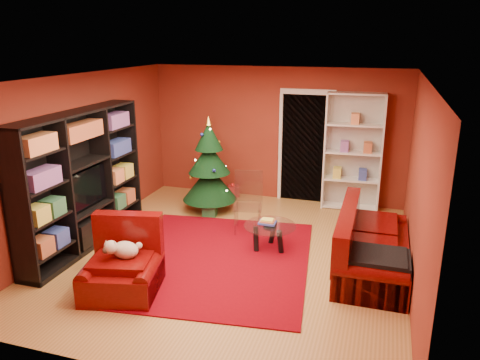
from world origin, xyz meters
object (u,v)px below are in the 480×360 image
(sofa, at_px, (374,241))
(dog, at_px, (126,250))
(rug, at_px, (215,259))
(coffee_table, at_px, (270,237))
(christmas_tree, at_px, (209,166))
(gift_box_red, at_px, (234,191))
(acrylic_chair, at_px, (248,206))
(media_unit, at_px, (82,181))
(gift_box_green, at_px, (210,210))
(white_bookshelf, at_px, (353,152))
(armchair, at_px, (121,265))

(sofa, bearing_deg, dog, 117.26)
(rug, xyz_separation_m, coffee_table, (0.68, 0.57, 0.20))
(sofa, relative_size, coffee_table, 2.60)
(rug, bearing_deg, christmas_tree, 113.00)
(dog, distance_m, coffee_table, 2.28)
(coffee_table, bearing_deg, dog, -129.80)
(dog, height_order, sofa, sofa)
(gift_box_red, relative_size, acrylic_chair, 0.24)
(rug, height_order, dog, dog)
(rug, xyz_separation_m, christmas_tree, (-0.81, 1.90, 0.86))
(sofa, relative_size, acrylic_chair, 2.23)
(media_unit, relative_size, dog, 6.83)
(dog, bearing_deg, rug, 43.36)
(rug, height_order, gift_box_green, gift_box_green)
(christmas_tree, relative_size, acrylic_chair, 1.95)
(rug, relative_size, acrylic_chair, 3.41)
(gift_box_green, xyz_separation_m, white_bookshelf, (2.38, 1.20, 0.97))
(gift_box_green, bearing_deg, rug, -66.43)
(sofa, xyz_separation_m, coffee_table, (-1.52, 0.20, -0.23))
(armchair, height_order, acrylic_chair, acrylic_chair)
(gift_box_green, bearing_deg, christmas_tree, 109.75)
(sofa, height_order, coffee_table, sofa)
(sofa, bearing_deg, media_unit, 96.16)
(media_unit, distance_m, white_bookshelf, 4.76)
(christmas_tree, height_order, acrylic_chair, christmas_tree)
(white_bookshelf, height_order, armchair, white_bookshelf)
(armchair, relative_size, acrylic_chair, 1.07)
(christmas_tree, xyz_separation_m, gift_box_green, (0.10, -0.29, -0.75))
(coffee_table, xyz_separation_m, acrylic_chair, (-0.51, 0.54, 0.25))
(white_bookshelf, bearing_deg, christmas_tree, -162.68)
(gift_box_red, relative_size, white_bookshelf, 0.10)
(gift_box_red, distance_m, dog, 4.00)
(armchair, bearing_deg, acrylic_chair, 54.37)
(dog, bearing_deg, sofa, 14.10)
(gift_box_green, bearing_deg, media_unit, -129.26)
(rug, height_order, coffee_table, coffee_table)
(sofa, bearing_deg, white_bookshelf, 11.99)
(rug, distance_m, coffee_table, 0.91)
(gift_box_red, height_order, armchair, armchair)
(dog, distance_m, sofa, 3.33)
(media_unit, relative_size, armchair, 2.79)
(gift_box_red, height_order, white_bookshelf, white_bookshelf)
(christmas_tree, xyz_separation_m, dog, (0.05, -3.06, -0.30))
(christmas_tree, distance_m, dog, 3.07)
(christmas_tree, xyz_separation_m, armchair, (0.01, -3.12, -0.49))
(sofa, bearing_deg, gift_box_green, 66.85)
(white_bookshelf, bearing_deg, coffee_table, -116.92)
(gift_box_red, height_order, dog, dog)
(christmas_tree, bearing_deg, media_unit, -122.86)
(sofa, bearing_deg, rug, 99.62)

